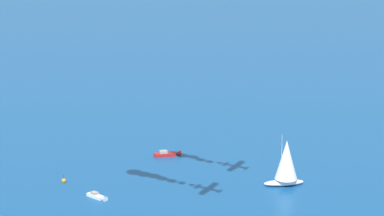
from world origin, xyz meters
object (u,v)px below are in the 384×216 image
(sailboat_mid_cluster, at_px, (286,162))
(motorboat_ahead, at_px, (98,197))
(marker_buoy, at_px, (64,181))
(motorboat_far_stbd, at_px, (169,154))

(sailboat_mid_cluster, bearing_deg, motorboat_ahead, -67.05)
(sailboat_mid_cluster, bearing_deg, marker_buoy, -80.53)
(motorboat_far_stbd, bearing_deg, marker_buoy, -38.86)
(motorboat_ahead, distance_m, marker_buoy, 14.36)
(motorboat_ahead, relative_size, marker_buoy, 2.70)
(sailboat_mid_cluster, xyz_separation_m, marker_buoy, (8.78, -52.62, -5.36))
(motorboat_far_stbd, distance_m, motorboat_ahead, 34.65)
(motorboat_far_stbd, relative_size, marker_buoy, 3.45)
(motorboat_far_stbd, bearing_deg, sailboat_mid_cluster, 63.63)
(motorboat_ahead, distance_m, sailboat_mid_cluster, 45.00)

